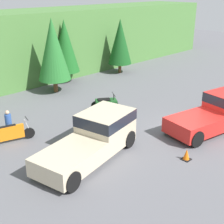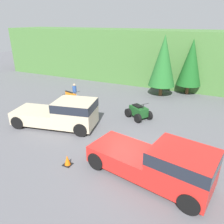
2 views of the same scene
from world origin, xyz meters
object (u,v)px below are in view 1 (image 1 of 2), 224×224
at_px(dirt_bike, 12,134).
at_px(rider_person, 9,124).
at_px(pickup_truck_second, 95,136).
at_px(traffic_cone, 186,155).
at_px(quad_atv, 106,106).
at_px(pickup_truck_red, 220,111).

xyz_separation_m(dirt_bike, rider_person, (0.12, 0.43, 0.39)).
bearing_deg(pickup_truck_second, traffic_cone, -62.79).
height_order(dirt_bike, traffic_cone, dirt_bike).
bearing_deg(quad_atv, pickup_truck_second, -105.90).
xyz_separation_m(pickup_truck_red, traffic_cone, (-4.48, -0.74, -0.77)).
bearing_deg(pickup_truck_red, dirt_bike, 155.66).
relative_size(rider_person, traffic_cone, 2.97).
bearing_deg(traffic_cone, quad_atv, 78.71).
relative_size(pickup_truck_red, quad_atv, 2.71).
xyz_separation_m(pickup_truck_red, pickup_truck_second, (-7.20, 2.66, -0.00)).
bearing_deg(quad_atv, pickup_truck_red, -29.79).
distance_m(pickup_truck_red, rider_person, 11.75).
relative_size(quad_atv, rider_person, 1.34).
height_order(pickup_truck_red, dirt_bike, pickup_truck_red).
bearing_deg(dirt_bike, traffic_cone, -40.58).
xyz_separation_m(pickup_truck_second, quad_atv, (4.10, 3.51, -0.54)).
bearing_deg(traffic_cone, pickup_truck_red, 9.39).
bearing_deg(pickup_truck_second, quad_atv, 29.04).
distance_m(pickup_truck_red, traffic_cone, 4.60).
height_order(dirt_bike, rider_person, rider_person).
bearing_deg(rider_person, pickup_truck_red, -28.02).
relative_size(dirt_bike, quad_atv, 1.08).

